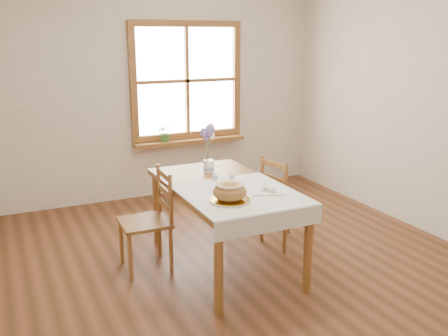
{
  "coord_description": "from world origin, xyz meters",
  "views": [
    {
      "loc": [
        -1.77,
        -3.46,
        2.02
      ],
      "look_at": [
        0.0,
        0.3,
        0.9
      ],
      "focal_mm": 40.0,
      "sensor_mm": 36.0,
      "label": 1
    }
  ],
  "objects_px": {
    "dining_table": "(224,194)",
    "bread_plate": "(230,200)",
    "flower_vase": "(209,167)",
    "chair_right": "(288,201)",
    "chair_left": "(145,221)"
  },
  "relations": [
    {
      "from": "dining_table",
      "to": "chair_right",
      "type": "bearing_deg",
      "value": 11.91
    },
    {
      "from": "chair_right",
      "to": "dining_table",
      "type": "bearing_deg",
      "value": 93.77
    },
    {
      "from": "dining_table",
      "to": "bread_plate",
      "type": "height_order",
      "value": "bread_plate"
    },
    {
      "from": "chair_left",
      "to": "chair_right",
      "type": "relative_size",
      "value": 1.01
    },
    {
      "from": "chair_left",
      "to": "chair_right",
      "type": "distance_m",
      "value": 1.43
    },
    {
      "from": "dining_table",
      "to": "chair_right",
      "type": "xyz_separation_m",
      "value": [
        0.77,
        0.16,
        -0.22
      ]
    },
    {
      "from": "bread_plate",
      "to": "flower_vase",
      "type": "relative_size",
      "value": 2.75
    },
    {
      "from": "dining_table",
      "to": "chair_right",
      "type": "relative_size",
      "value": 1.81
    },
    {
      "from": "bread_plate",
      "to": "flower_vase",
      "type": "distance_m",
      "value": 0.88
    },
    {
      "from": "chair_left",
      "to": "flower_vase",
      "type": "height_order",
      "value": "chair_left"
    },
    {
      "from": "chair_right",
      "to": "bread_plate",
      "type": "xyz_separation_m",
      "value": [
        -0.93,
        -0.61,
        0.33
      ]
    },
    {
      "from": "dining_table",
      "to": "chair_left",
      "type": "height_order",
      "value": "chair_left"
    },
    {
      "from": "chair_right",
      "to": "bread_plate",
      "type": "bearing_deg",
      "value": 115.25
    },
    {
      "from": "bread_plate",
      "to": "flower_vase",
      "type": "bearing_deg",
      "value": 77.23
    },
    {
      "from": "chair_left",
      "to": "flower_vase",
      "type": "distance_m",
      "value": 0.81
    }
  ]
}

